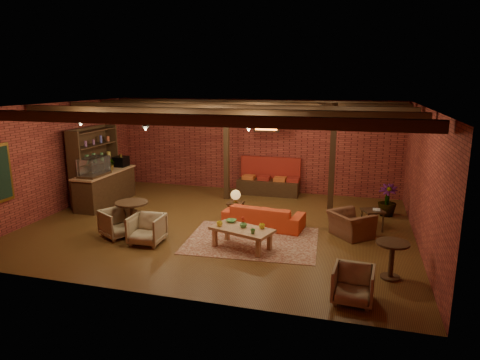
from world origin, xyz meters
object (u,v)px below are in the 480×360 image
(armchair_a, at_px, (118,222))
(side_table_book, at_px, (373,211))
(armchair_far, at_px, (353,283))
(plant_tall, at_px, (390,168))
(side_table_lamp, at_px, (236,197))
(armchair_right, at_px, (351,220))
(round_table_left, at_px, (132,212))
(coffee_table, at_px, (242,230))
(round_table_right, at_px, (392,254))
(sofa, at_px, (264,216))
(armchair_b, at_px, (147,228))

(armchair_a, distance_m, side_table_book, 6.50)
(armchair_far, relative_size, plant_tall, 0.26)
(side_table_lamp, distance_m, armchair_right, 3.17)
(armchair_right, height_order, plant_tall, plant_tall)
(round_table_left, height_order, armchair_a, round_table_left)
(coffee_table, xyz_separation_m, side_table_book, (2.95, 2.10, 0.08))
(side_table_book, distance_m, round_table_right, 2.83)
(side_table_lamp, relative_size, armchair_right, 0.90)
(sofa, height_order, side_table_lamp, side_table_lamp)
(round_table_left, bearing_deg, sofa, 24.76)
(side_table_lamp, xyz_separation_m, armchair_far, (3.26, -3.81, -0.31))
(coffee_table, bearing_deg, side_table_book, 35.39)
(armchair_far, bearing_deg, round_table_left, 163.82)
(armchair_far, bearing_deg, armchair_a, 166.85)
(round_table_right, bearing_deg, plant_tall, 88.23)
(armchair_b, relative_size, plant_tall, 0.28)
(coffee_table, relative_size, side_table_book, 2.39)
(round_table_left, relative_size, round_table_right, 1.13)
(side_table_lamp, relative_size, armchair_a, 1.13)
(armchair_right, bearing_deg, coffee_table, 79.81)
(armchair_a, height_order, round_table_right, armchair_a)
(sofa, relative_size, round_table_right, 2.79)
(plant_tall, bearing_deg, coffee_table, -133.95)
(armchair_a, bearing_deg, plant_tall, -30.97)
(round_table_right, bearing_deg, armchair_b, 175.91)
(round_table_left, distance_m, side_table_book, 6.17)
(side_table_lamp, height_order, armchair_right, side_table_lamp)
(round_table_right, bearing_deg, side_table_lamp, 146.26)
(sofa, xyz_separation_m, coffee_table, (-0.17, -1.57, 0.13))
(side_table_book, distance_m, plant_tall, 1.73)
(armchair_far, bearing_deg, side_table_lamp, 134.77)
(sofa, relative_size, armchair_a, 2.73)
(side_table_lamp, bearing_deg, armchair_a, -140.69)
(sofa, xyz_separation_m, round_table_left, (-3.08, -1.42, 0.27))
(armchair_right, bearing_deg, round_table_left, 62.50)
(side_table_lamp, distance_m, round_table_left, 2.83)
(armchair_right, relative_size, armchair_far, 1.37)
(side_table_lamp, bearing_deg, plant_tall, 21.15)
(coffee_table, distance_m, round_table_left, 2.92)
(round_table_left, bearing_deg, side_table_lamp, 38.91)
(coffee_table, bearing_deg, armchair_a, -178.36)
(armchair_b, distance_m, round_table_right, 5.53)
(armchair_a, relative_size, plant_tall, 0.28)
(round_table_right, height_order, plant_tall, plant_tall)
(coffee_table, relative_size, armchair_right, 1.61)
(armchair_b, relative_size, armchair_right, 0.79)
(sofa, bearing_deg, round_table_right, 149.24)
(sofa, height_order, plant_tall, plant_tall)
(round_table_left, distance_m, armchair_far, 5.83)
(side_table_lamp, bearing_deg, coffee_table, -69.84)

